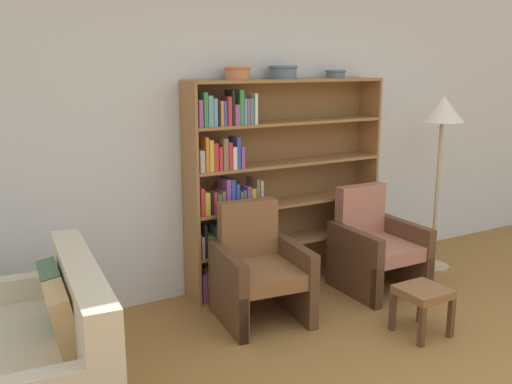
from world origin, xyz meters
TOP-DOWN VIEW (x-y plane):
  - wall_back at (0.00, 2.69)m, footprint 12.00×0.06m
  - bookshelf at (-0.21, 2.50)m, footprint 1.87×0.30m
  - bowl_olive at (-0.49, 2.50)m, footprint 0.23×0.23m
  - bowl_brass at (-0.05, 2.50)m, footprint 0.25×0.25m
  - bowl_terracotta at (0.50, 2.50)m, footprint 0.19×0.19m
  - couch at (-2.35, 1.53)m, footprint 1.04×1.53m
  - armchair_leather at (-0.59, 1.97)m, footprint 0.72×0.75m
  - armchair_cushioned at (0.59, 1.97)m, footprint 0.65×0.69m
  - floor_lamp at (1.45, 2.09)m, footprint 0.39×0.39m
  - footstool at (0.30, 1.12)m, footprint 0.33×0.33m

SIDE VIEW (x-z plane):
  - footstool at x=0.30m, z-range 0.11..0.47m
  - couch at x=-2.35m, z-range -0.13..0.72m
  - armchair_leather at x=-0.59m, z-range -0.06..0.83m
  - armchair_cushioned at x=0.59m, z-range -0.06..0.83m
  - bookshelf at x=-0.21m, z-range -0.04..1.79m
  - wall_back at x=0.00m, z-range 0.00..2.75m
  - floor_lamp at x=1.45m, z-range 0.61..2.27m
  - bowl_terracotta at x=0.50m, z-range 1.83..1.90m
  - bowl_olive at x=-0.49m, z-range 1.83..1.94m
  - bowl_brass at x=-0.05m, z-range 1.83..1.94m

